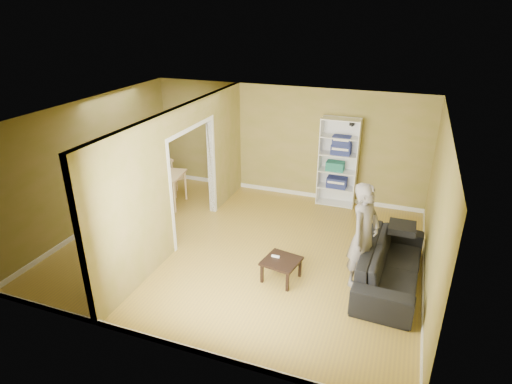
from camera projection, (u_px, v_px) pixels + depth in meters
room_shell at (242, 184)px, 7.64m from camera, size 6.50×6.50×6.50m
partition at (182, 176)px, 8.02m from camera, size 0.22×5.50×2.60m
wall_speaker at (352, 123)px, 9.24m from camera, size 0.10×0.10×0.10m
sofa at (391, 259)px, 6.97m from camera, size 2.37×1.11×0.89m
person at (365, 227)px, 6.72m from camera, size 0.92×0.83×2.08m
bookshelf at (339, 162)px, 9.59m from camera, size 0.85×0.37×2.02m
paper_box_navy_a at (337, 182)px, 9.73m from camera, size 0.44×0.29×0.23m
paper_box_teal at (335, 166)px, 9.60m from camera, size 0.40×0.26×0.20m
paper_box_navy_b at (341, 149)px, 9.40m from camera, size 0.42×0.27×0.22m
paper_box_navy_c at (342, 141)px, 9.33m from camera, size 0.39×0.25×0.20m
coffee_table at (281, 263)px, 7.09m from camera, size 0.56×0.56×0.38m
game_controller at (276, 256)px, 7.14m from camera, size 0.14×0.04×0.03m
dining_table at (156, 176)px, 9.70m from camera, size 1.21×0.80×0.75m
chair_left at (130, 180)px, 9.95m from camera, size 0.56×0.56×0.99m
chair_near at (145, 196)px, 9.31m from camera, size 0.46×0.46×0.86m
chair_far at (175, 175)px, 10.26m from camera, size 0.57×0.57×0.98m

